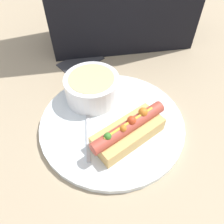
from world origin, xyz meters
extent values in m
plane|color=tan|center=(0.00, 0.00, 0.00)|extent=(4.00, 4.00, 0.00)
cylinder|color=white|center=(0.00, 0.00, 0.01)|extent=(0.30, 0.30, 0.01)
cube|color=#DBAD60|center=(0.02, -0.05, 0.03)|extent=(0.15, 0.12, 0.03)
cylinder|color=#B24738|center=(0.02, -0.05, 0.05)|extent=(0.15, 0.10, 0.02)
sphere|color=#C63F1E|center=(0.03, -0.04, 0.06)|extent=(0.02, 0.02, 0.02)
sphere|color=#387A28|center=(-0.02, -0.07, 0.06)|extent=(0.01, 0.01, 0.01)
sphere|color=orange|center=(0.05, -0.03, 0.06)|extent=(0.02, 0.02, 0.02)
sphere|color=orange|center=(0.01, -0.06, 0.06)|extent=(0.01, 0.01, 0.01)
cylinder|color=gold|center=(0.02, -0.05, 0.06)|extent=(0.10, 0.06, 0.01)
cylinder|color=white|center=(-0.03, 0.08, 0.04)|extent=(0.12, 0.12, 0.06)
cylinder|color=#D1C184|center=(-0.03, 0.08, 0.06)|extent=(0.10, 0.10, 0.01)
cube|color=#B7B7BC|center=(-0.05, -0.03, 0.01)|extent=(0.02, 0.11, 0.00)
ellipsoid|color=#B7B7BC|center=(-0.05, 0.04, 0.02)|extent=(0.02, 0.03, 0.01)
cube|color=#333338|center=(-0.05, 0.23, 0.00)|extent=(0.14, 0.12, 0.01)
camera|label=1|loc=(-0.05, -0.28, 0.36)|focal=35.00mm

